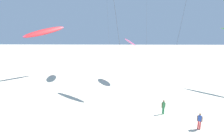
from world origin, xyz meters
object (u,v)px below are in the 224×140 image
Objects in this scene: flying_kite_4 at (130,42)px; flying_kite_6 at (45,32)px; person_near_left at (163,107)px; person_mid_field at (200,121)px.

flying_kite_6 reaches higher than flying_kite_4.
person_near_left is at bearing -42.28° from flying_kite_6.
flying_kite_6 reaches higher than person_near_left.
person_mid_field is (2.61, -3.27, -0.01)m from person_near_left.
flying_kite_6 is at bearing 171.47° from flying_kite_4.
person_near_left is (2.80, -15.54, -6.42)m from flying_kite_4.
person_near_left is 1.02× the size of person_mid_field.
person_mid_field is (5.41, -18.81, -6.43)m from flying_kite_4.
flying_kite_6 is 7.38× the size of person_near_left.
flying_kite_4 is 5.05× the size of person_mid_field.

